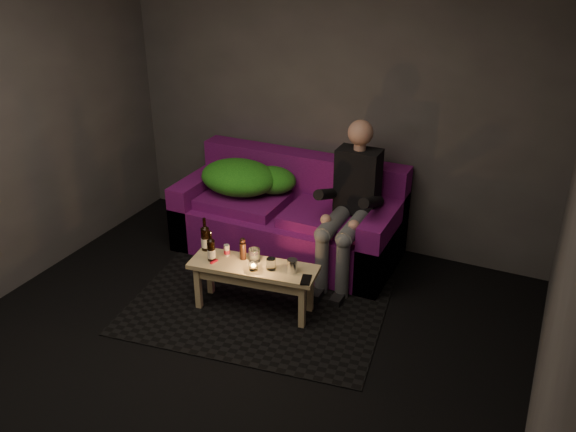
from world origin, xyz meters
name	(u,v)px	position (x,y,z in m)	size (l,w,h in m)	color
floor	(206,375)	(0.00, 0.00, 0.00)	(4.50, 4.50, 0.00)	black
room	(231,120)	(0.00, 0.47, 1.64)	(4.50, 4.50, 4.50)	silver
rug	(258,305)	(-0.06, 0.87, 0.00)	(1.97, 1.43, 0.01)	black
sofa	(290,219)	(-0.23, 1.82, 0.31)	(1.98, 0.89, 0.85)	#640D66
green_blanket	(245,178)	(-0.67, 1.81, 0.64)	(0.87, 0.59, 0.30)	#167C1A
person	(351,201)	(0.40, 1.66, 0.68)	(0.36, 0.82, 1.32)	black
coffee_table	(254,273)	(-0.06, 0.82, 0.33)	(1.02, 0.44, 0.40)	#E8CF88
beer_bottle_a	(205,238)	(-0.52, 0.88, 0.50)	(0.07, 0.07, 0.28)	black
beer_bottle_b	(211,250)	(-0.39, 0.75, 0.49)	(0.06, 0.06, 0.25)	black
salt_shaker	(227,250)	(-0.32, 0.86, 0.45)	(0.04, 0.04, 0.09)	silver
pepper_mill	(243,251)	(-0.18, 0.87, 0.47)	(0.05, 0.05, 0.14)	black
tumbler_back	(254,255)	(-0.08, 0.88, 0.45)	(0.09, 0.09, 0.10)	white
tealight	(253,267)	(-0.03, 0.76, 0.43)	(0.07, 0.07, 0.05)	white
tumbler_front	(271,264)	(0.08, 0.83, 0.45)	(0.07, 0.07, 0.09)	white
steel_cup	(292,266)	(0.24, 0.85, 0.46)	(0.08, 0.08, 0.11)	silver
smartphone	(306,280)	(0.38, 0.79, 0.41)	(0.07, 0.14, 0.01)	black
red_lighter	(214,262)	(-0.36, 0.73, 0.41)	(0.02, 0.07, 0.01)	red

